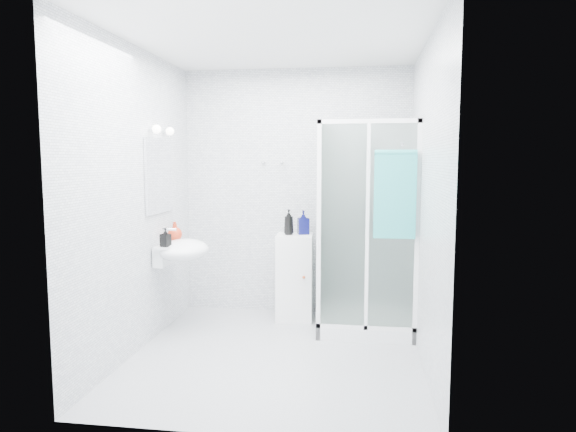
% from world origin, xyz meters
% --- Properties ---
extents(room, '(2.40, 2.60, 2.60)m').
position_xyz_m(room, '(0.00, 0.00, 1.30)').
color(room, silver).
rests_on(room, ground).
extents(shower_enclosure, '(0.90, 0.95, 2.00)m').
position_xyz_m(shower_enclosure, '(0.67, 0.77, 0.45)').
color(shower_enclosure, white).
rests_on(shower_enclosure, ground).
extents(wall_basin, '(0.46, 0.56, 0.35)m').
position_xyz_m(wall_basin, '(-0.99, 0.45, 0.80)').
color(wall_basin, white).
rests_on(wall_basin, ground).
extents(mirror, '(0.02, 0.60, 0.70)m').
position_xyz_m(mirror, '(-1.19, 0.45, 1.50)').
color(mirror, white).
rests_on(mirror, room).
extents(vanity_lights, '(0.10, 0.40, 0.08)m').
position_xyz_m(vanity_lights, '(-1.14, 0.45, 1.92)').
color(vanity_lights, silver).
rests_on(vanity_lights, room).
extents(wall_hooks, '(0.23, 0.06, 0.03)m').
position_xyz_m(wall_hooks, '(-0.25, 1.26, 1.62)').
color(wall_hooks, silver).
rests_on(wall_hooks, room).
extents(storage_cabinet, '(0.39, 0.40, 0.89)m').
position_xyz_m(storage_cabinet, '(0.02, 1.02, 0.44)').
color(storage_cabinet, white).
rests_on(storage_cabinet, ground).
extents(hand_towel, '(0.36, 0.05, 0.77)m').
position_xyz_m(hand_towel, '(0.98, 0.36, 1.37)').
color(hand_towel, teal).
rests_on(hand_towel, shower_enclosure).
extents(shampoo_bottle_a, '(0.13, 0.13, 0.26)m').
position_xyz_m(shampoo_bottle_a, '(-0.04, 1.01, 1.02)').
color(shampoo_bottle_a, black).
rests_on(shampoo_bottle_a, storage_cabinet).
extents(shampoo_bottle_b, '(0.14, 0.14, 0.25)m').
position_xyz_m(shampoo_bottle_b, '(0.10, 1.07, 1.01)').
color(shampoo_bottle_b, '#0C0E48').
rests_on(shampoo_bottle_b, storage_cabinet).
extents(soap_dispenser_orange, '(0.17, 0.17, 0.18)m').
position_xyz_m(soap_dispenser_orange, '(-1.11, 0.62, 0.95)').
color(soap_dispenser_orange, '#B62F15').
rests_on(soap_dispenser_orange, wall_basin).
extents(soap_dispenser_black, '(0.10, 0.10, 0.17)m').
position_xyz_m(soap_dispenser_black, '(-1.06, 0.26, 0.95)').
color(soap_dispenser_black, black).
rests_on(soap_dispenser_black, wall_basin).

